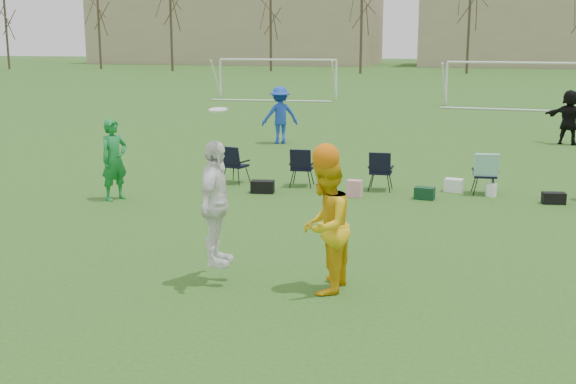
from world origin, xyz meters
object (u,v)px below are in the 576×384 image
(fielder_blue, at_px, (280,115))
(center_contest, at_px, (281,216))
(fielder_green_near, at_px, (114,160))
(fielder_black, at_px, (569,117))
(goal_left, at_px, (277,67))
(goal_mid, at_px, (516,72))

(fielder_blue, bearing_deg, center_contest, 75.56)
(fielder_green_near, bearing_deg, center_contest, -105.93)
(fielder_green_near, height_order, fielder_black, fielder_black)
(fielder_blue, bearing_deg, fielder_black, 163.56)
(fielder_black, bearing_deg, center_contest, 91.39)
(fielder_black, relative_size, center_contest, 0.72)
(goal_left, distance_m, goal_mid, 14.14)
(fielder_black, bearing_deg, fielder_blue, 33.67)
(fielder_black, bearing_deg, goal_mid, -64.73)
(goal_left, bearing_deg, fielder_blue, -78.11)
(fielder_black, distance_m, center_contest, 18.01)
(goal_mid, bearing_deg, fielder_blue, -112.43)
(fielder_black, xyz_separation_m, goal_mid, (-1.52, 14.19, 0.96))
(fielder_green_near, xyz_separation_m, fielder_blue, (1.05, 9.85, 0.07))
(center_contest, height_order, goal_left, center_contest)
(goal_left, relative_size, goal_mid, 1.00)
(fielder_green_near, distance_m, fielder_black, 16.49)
(fielder_green_near, bearing_deg, fielder_black, -15.71)
(fielder_green_near, bearing_deg, goal_left, 34.79)
(fielder_green_near, bearing_deg, goal_mid, 6.16)
(fielder_green_near, xyz_separation_m, goal_left, (-4.63, 28.58, 0.99))
(fielder_blue, xyz_separation_m, center_contest, (4.33, -14.61, 0.11))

